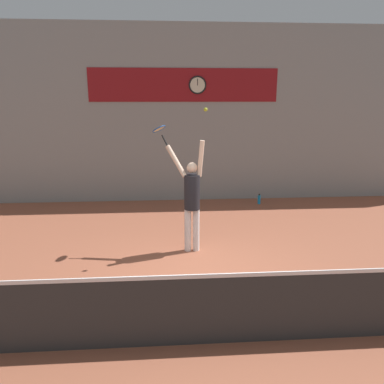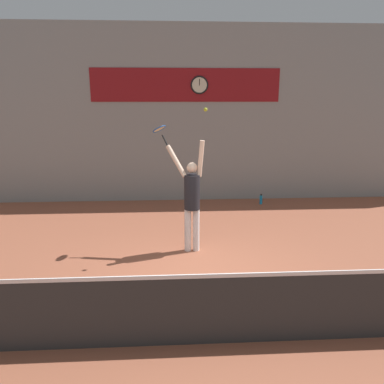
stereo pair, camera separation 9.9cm
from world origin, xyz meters
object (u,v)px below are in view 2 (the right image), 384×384
Objects in this scene: tennis_player at (192,197)px; tennis_racket at (160,130)px; scoreboard_clock at (199,85)px; tennis_ball at (206,110)px; water_bottle at (261,200)px.

tennis_racket is at bearing 149.74° from tennis_player.
scoreboard_clock reaches higher than tennis_racket.
scoreboard_clock is 0.23× the size of tennis_player.
tennis_ball is (0.85, -0.46, 0.41)m from tennis_racket.
tennis_ball is at bearing -120.06° from water_bottle.
tennis_player is 1.45m from tennis_racket.
tennis_ball reaches higher than tennis_player.
tennis_player is at bearing -30.26° from tennis_racket.
tennis_ball is at bearing -28.69° from tennis_racket.
scoreboard_clock is at bearing 73.36° from tennis_racket.
water_bottle is at bearing 55.99° from tennis_player.
scoreboard_clock is 7.12× the size of tennis_ball.
tennis_ball reaches higher than water_bottle.
tennis_racket is (-1.04, -3.48, -0.96)m from scoreboard_clock.
scoreboard_clock is 1.23× the size of tennis_racket.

